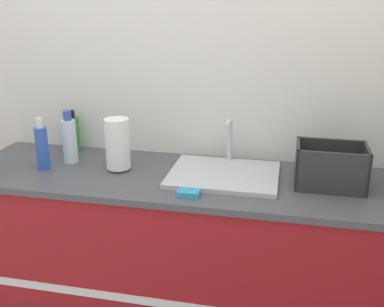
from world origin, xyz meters
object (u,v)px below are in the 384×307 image
bottle_blue (42,147)px  paper_towel_roll (118,144)px  dish_rack (330,170)px  bottle_green (72,133)px  bottle_clear (69,140)px  sink (224,173)px

bottle_blue → paper_towel_roll: bearing=10.3°
paper_towel_roll → dish_rack: bearing=0.7°
paper_towel_roll → bottle_blue: 0.36m
bottle_blue → bottle_green: size_ratio=1.15×
dish_rack → bottle_blue: (-1.30, -0.07, 0.03)m
bottle_blue → bottle_clear: size_ratio=0.96×
paper_towel_roll → bottle_clear: size_ratio=0.96×
sink → paper_towel_roll: paper_towel_roll is taller
dish_rack → bottle_green: size_ratio=1.35×
bottle_blue → bottle_clear: 0.14m
sink → bottle_blue: 0.86m
paper_towel_roll → bottle_blue: (-0.35, -0.06, -0.02)m
bottle_blue → sink: bearing=6.0°
sink → dish_rack: 0.46m
sink → dish_rack: sink is taller
dish_rack → bottle_blue: size_ratio=1.18×
paper_towel_roll → dish_rack: size_ratio=0.85×
bottle_green → bottle_clear: (0.07, -0.17, 0.02)m
paper_towel_roll → bottle_clear: bearing=169.1°
sink → bottle_clear: bearing=178.0°
dish_rack → bottle_blue: 1.31m
dish_rack → sink: bearing=178.2°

